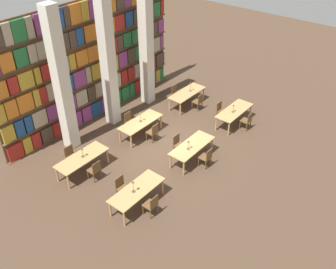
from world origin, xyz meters
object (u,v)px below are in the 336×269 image
object	(u,v)px
chair_1	(122,187)
desk_lamp_1	(188,143)
chair_4	(247,120)
desk_lamp_4	(140,115)
chair_2	(206,157)
chair_6	(95,170)
reading_table_3	(82,159)
chair_8	(153,132)
desk_lamp_0	(133,185)
reading_table_2	(234,112)
reading_table_1	(192,147)
desk_lamp_2	(233,107)
chair_10	(198,101)
chair_11	(176,93)
chair_3	(178,144)
pillar_right	(146,45)
chair_0	(152,205)
reading_table_5	(187,94)
pillar_left	(61,82)
chair_5	(221,110)
reading_table_0	(137,191)
chair_9	(130,121)
desk_lamp_3	(82,151)
reading_table_4	(141,123)
pillar_center	(108,62)
desk_lamp_5	(191,85)
chair_7	(71,155)

from	to	relation	value
chair_1	desk_lamp_1	size ratio (longest dim) A/B	2.11
chair_4	desk_lamp_4	world-z (taller)	desk_lamp_4
chair_2	chair_6	distance (m)	4.34
reading_table_3	chair_8	bearing A→B (deg)	-12.63
desk_lamp_0	reading_table_2	distance (m)	6.84
reading_table_1	desk_lamp_2	bearing A→B (deg)	0.84
reading_table_3	chair_10	bearing A→B (deg)	-6.25
chair_11	chair_3	bearing A→B (deg)	39.26
chair_1	chair_10	xyz separation A→B (m)	(6.73, 1.42, 0.00)
pillar_right	chair_0	distance (m)	8.28
reading_table_5	pillar_left	bearing A→B (deg)	162.80
desk_lamp_0	chair_3	world-z (taller)	desk_lamp_0
chair_5	pillar_left	bearing A→B (deg)	-33.38
chair_0	chair_1	bearing A→B (deg)	90.00
chair_3	chair_4	world-z (taller)	same
desk_lamp_2	chair_11	distance (m)	3.48
chair_4	chair_11	size ratio (longest dim) A/B	1.00
reading_table_0	reading_table_5	xyz separation A→B (m)	(6.69, 2.81, 0.00)
reading_table_2	chair_9	size ratio (longest dim) A/B	2.47
chair_0	chair_8	size ratio (longest dim) A/B	1.00
desk_lamp_3	chair_10	size ratio (longest dim) A/B	0.47
pillar_right	chair_1	xyz separation A→B (m)	(-5.83, -3.92, -2.54)
pillar_right	chair_11	size ratio (longest dim) A/B	6.98
chair_2	reading_table_4	world-z (taller)	chair_2
pillar_right	chair_4	size ratio (longest dim) A/B	6.98
chair_2	chair_6	xyz separation A→B (m)	(-3.29, 2.83, 0.00)
reading_table_3	desk_lamp_4	distance (m)	3.31
desk_lamp_0	reading_table_1	world-z (taller)	desk_lamp_0
pillar_center	reading_table_4	size ratio (longest dim) A/B	2.82
desk_lamp_1	chair_4	distance (m)	3.78
chair_1	desk_lamp_3	xyz separation A→B (m)	(0.08, 2.15, 0.53)
pillar_center	reading_table_2	xyz separation A→B (m)	(3.36, -4.52, -2.36)
chair_1	chair_8	size ratio (longest dim) A/B	1.00
reading_table_0	chair_1	world-z (taller)	chair_1
desk_lamp_2	reading_table_5	world-z (taller)	desk_lamp_2
desk_lamp_1	desk_lamp_5	world-z (taller)	desk_lamp_5
desk_lamp_5	chair_7	bearing A→B (deg)	173.56
chair_3	chair_6	world-z (taller)	same
reading_table_0	desk_lamp_4	size ratio (longest dim) A/B	4.37
reading_table_0	desk_lamp_5	world-z (taller)	desk_lamp_5
chair_2	chair_4	distance (m)	3.38
reading_table_2	chair_6	xyz separation A→B (m)	(-6.69, 2.06, -0.18)
chair_6	reading_table_3	bearing A→B (deg)	90.36
reading_table_2	reading_table_4	size ratio (longest dim) A/B	1.00
chair_9	pillar_center	bearing A→B (deg)	-91.80
reading_table_2	reading_table_5	bearing A→B (deg)	89.75
desk_lamp_2	pillar_left	bearing A→B (deg)	141.07
chair_1	reading_table_0	bearing A→B (deg)	92.84
reading_table_2	chair_5	xyz separation A→B (m)	(-0.02, 0.69, -0.18)
chair_5	reading_table_3	xyz separation A→B (m)	(-6.67, 2.06, 0.18)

